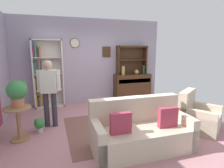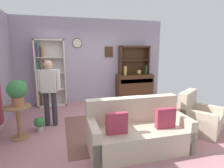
{
  "view_description": "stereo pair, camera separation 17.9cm",
  "coord_description": "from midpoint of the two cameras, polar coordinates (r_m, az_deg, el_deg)",
  "views": [
    {
      "loc": [
        -1.31,
        -4.02,
        1.81
      ],
      "look_at": [
        0.1,
        0.2,
        0.95
      ],
      "focal_mm": 29.26,
      "sensor_mm": 36.0,
      "label": 1
    },
    {
      "loc": [
        -1.14,
        -4.08,
        1.81
      ],
      "look_at": [
        0.1,
        0.2,
        0.95
      ],
      "focal_mm": 29.26,
      "sensor_mm": 36.0,
      "label": 2
    }
  ],
  "objects": [
    {
      "name": "ground_plane",
      "position": [
        4.61,
        -1.54,
        -12.35
      ],
      "size": [
        5.4,
        4.6,
        0.02
      ],
      "primitive_type": "cube",
      "color": "#B27A7F"
    },
    {
      "name": "wall_back",
      "position": [
        6.31,
        -7.32,
        7.15
      ],
      "size": [
        5.0,
        0.09,
        2.8
      ],
      "color": "#A399AD",
      "rests_on": "ground_plane"
    },
    {
      "name": "area_rug",
      "position": [
        4.4,
        2.2,
        -13.31
      ],
      "size": [
        2.56,
        2.04,
        0.01
      ],
      "primitive_type": "cube",
      "color": "brown",
      "rests_on": "ground_plane"
    },
    {
      "name": "bookshelf",
      "position": [
        6.05,
        -20.82,
        2.78
      ],
      "size": [
        0.9,
        0.3,
        2.1
      ],
      "color": "silver",
      "rests_on": "ground_plane"
    },
    {
      "name": "sideboard",
      "position": [
        6.61,
        5.57,
        -0.49
      ],
      "size": [
        1.3,
        0.45,
        0.92
      ],
      "color": "#422816",
      "rests_on": "ground_plane"
    },
    {
      "name": "sideboard_hutch",
      "position": [
        6.58,
        5.35,
        8.69
      ],
      "size": [
        1.1,
        0.26,
        1.0
      ],
      "color": "#422816",
      "rests_on": "sideboard"
    },
    {
      "name": "vase_tall",
      "position": [
        6.3,
        2.71,
        4.19
      ],
      "size": [
        0.11,
        0.11,
        0.31
      ],
      "primitive_type": "cylinder",
      "color": "tan",
      "rests_on": "sideboard"
    },
    {
      "name": "vase_round",
      "position": [
        6.52,
        6.94,
        3.75
      ],
      "size": [
        0.15,
        0.15,
        0.17
      ],
      "primitive_type": "ellipsoid",
      "color": "tan",
      "rests_on": "sideboard"
    },
    {
      "name": "bottle_wine",
      "position": [
        6.61,
        9.08,
        4.42
      ],
      "size": [
        0.07,
        0.07,
        0.32
      ],
      "primitive_type": "cylinder",
      "color": "#194223",
      "rests_on": "sideboard"
    },
    {
      "name": "couch_floral",
      "position": [
        3.5,
        7.36,
        -14.5
      ],
      "size": [
        1.82,
        0.9,
        0.9
      ],
      "color": "beige",
      "rests_on": "ground_plane"
    },
    {
      "name": "armchair_floral",
      "position": [
        4.57,
        24.16,
        -9.48
      ],
      "size": [
        1.06,
        1.07,
        0.88
      ],
      "color": "beige",
      "rests_on": "ground_plane"
    },
    {
      "name": "plant_stand",
      "position": [
        4.17,
        -28.3,
        -9.86
      ],
      "size": [
        0.52,
        0.52,
        0.68
      ],
      "color": "#997047",
      "rests_on": "ground_plane"
    },
    {
      "name": "potted_plant_large",
      "position": [
        4.07,
        -28.64,
        -2.06
      ],
      "size": [
        0.38,
        0.38,
        0.52
      ],
      "color": "#AD6B4C",
      "rests_on": "plant_stand"
    },
    {
      "name": "potted_plant_small",
      "position": [
        4.43,
        -22.86,
        -11.51
      ],
      "size": [
        0.23,
        0.23,
        0.31
      ],
      "color": "beige",
      "rests_on": "ground_plane"
    },
    {
      "name": "person_reading",
      "position": [
        4.45,
        -20.15,
        -1.45
      ],
      "size": [
        0.52,
        0.27,
        1.56
      ],
      "color": "#38333D",
      "rests_on": "ground_plane"
    }
  ]
}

